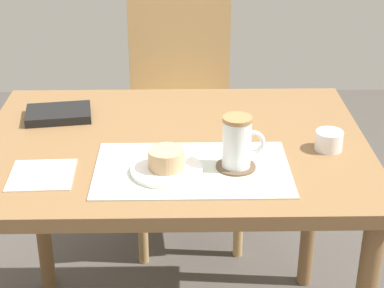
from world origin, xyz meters
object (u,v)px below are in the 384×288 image
at_px(dining_table, 174,171).
at_px(sugar_bowl, 329,141).
at_px(wooden_chair, 183,106).
at_px(pastry_plate, 167,170).
at_px(coffee_mug, 238,142).
at_px(small_book, 59,114).
at_px(pastry, 166,159).

bearing_deg(dining_table, sugar_bowl, -8.28).
distance_m(wooden_chair, sugar_bowl, 0.89).
relative_size(dining_table, pastry_plate, 5.88).
xyz_separation_m(dining_table, wooden_chair, (0.03, 0.73, -0.11)).
xyz_separation_m(dining_table, coffee_mug, (0.15, -0.16, 0.16)).
height_order(pastry_plate, sugar_bowl, sugar_bowl).
bearing_deg(small_book, coffee_mug, -41.72).
xyz_separation_m(coffee_mug, sugar_bowl, (0.24, 0.10, -0.05)).
distance_m(dining_table, pastry_plate, 0.20).
relative_size(dining_table, wooden_chair, 1.07).
bearing_deg(sugar_bowl, pastry, -163.68).
relative_size(dining_table, small_book, 5.64).
height_order(pastry, small_book, pastry).
relative_size(wooden_chair, small_book, 5.26).
height_order(pastry_plate, pastry, pastry).
height_order(pastry_plate, small_book, small_book).
relative_size(dining_table, coffee_mug, 8.01).
bearing_deg(small_book, sugar_bowl, -25.03).
distance_m(wooden_chair, small_book, 0.70).
distance_m(pastry_plate, pastry, 0.03).
xyz_separation_m(pastry, coffee_mug, (0.17, 0.02, 0.03)).
bearing_deg(pastry, dining_table, 84.92).
height_order(coffee_mug, sugar_bowl, coffee_mug).
distance_m(pastry_plate, small_book, 0.46).
bearing_deg(coffee_mug, pastry, -173.23).
height_order(pastry, coffee_mug, coffee_mug).
bearing_deg(dining_table, coffee_mug, -45.88).
bearing_deg(small_book, pastry, -55.54).
bearing_deg(pastry_plate, small_book, 132.93).
bearing_deg(coffee_mug, small_book, 146.75).
xyz_separation_m(pastry_plate, small_book, (-0.31, 0.33, 0.00)).
xyz_separation_m(wooden_chair, coffee_mug, (0.13, -0.88, 0.28)).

